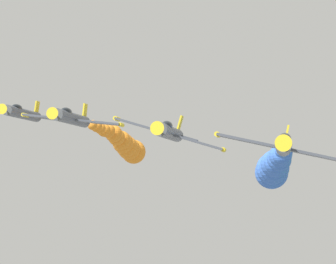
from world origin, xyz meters
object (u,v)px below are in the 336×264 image
airplane_left_inner (284,146)px  airplane_left_outer (71,118)px  airplane_right_inner (169,132)px  airplane_right_outer (22,113)px

airplane_left_inner → airplane_left_outer: bearing=-37.3°
airplane_right_inner → airplane_left_outer: airplane_left_outer is taller
airplane_left_outer → airplane_left_inner: bearing=142.7°
airplane_left_inner → airplane_right_inner: size_ratio=1.00×
airplane_left_outer → airplane_right_outer: airplane_right_outer is taller
airplane_left_inner → airplane_right_inner: (9.17, -8.40, 1.53)m
airplane_right_inner → airplane_right_outer: 23.68m
airplane_left_outer → airplane_right_outer: (7.96, -8.78, 1.28)m
airplane_left_outer → airplane_right_inner: bearing=148.1°
airplane_left_inner → airplane_left_outer: (19.24, -14.66, 3.29)m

